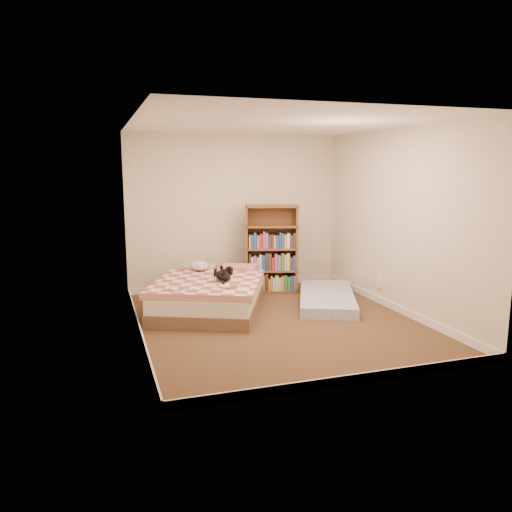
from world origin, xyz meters
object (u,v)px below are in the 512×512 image
object	(u,v)px
floor_mattress	(327,298)
white_dog	(200,266)
bed	(210,293)
bookshelf	(271,259)
black_cat	(223,275)

from	to	relation	value
floor_mattress	white_dog	size ratio (longest dim) A/B	4.39
bed	bookshelf	bearing A→B (deg)	55.78
bookshelf	black_cat	size ratio (longest dim) A/B	2.01
bookshelf	floor_mattress	distance (m)	1.17
bed	white_dog	world-z (taller)	white_dog
black_cat	white_dog	bearing A→B (deg)	137.36
white_dog	bed	bearing A→B (deg)	-41.75
bed	bookshelf	size ratio (longest dim) A/B	1.63
bed	white_dog	distance (m)	0.61
bed	bookshelf	xyz separation A→B (m)	(1.17, 0.72, 0.29)
bed	black_cat	xyz separation A→B (m)	(0.14, -0.20, 0.29)
bed	floor_mattress	world-z (taller)	bed
floor_mattress	black_cat	bearing A→B (deg)	-156.93
bed	black_cat	size ratio (longest dim) A/B	3.29
bookshelf	white_dog	xyz separation A→B (m)	(-1.19, -0.20, 0.00)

